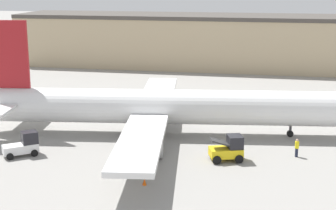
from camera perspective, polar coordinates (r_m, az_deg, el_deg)
The scene contains 7 objects.
ground_plane at distance 56.53m, azimuth -0.00°, elevation -3.30°, with size 400.00×400.00×0.00m, color gray.
terminal_building at distance 99.37m, azimuth 5.95°, elevation 7.04°, with size 78.93×14.09×9.99m.
airplane at distance 55.77m, azimuth -1.14°, elevation -0.21°, with size 43.99×37.38×12.37m.
ground_crew_worker at distance 50.88m, azimuth 14.09°, elevation -4.56°, with size 0.40×0.40×1.80m.
baggage_tug at distance 51.66m, azimuth -15.72°, elevation -4.29°, with size 3.48×3.19×2.31m.
belt_loader_truck at distance 48.69m, azimuth 6.71°, elevation -4.84°, with size 3.42×2.90×2.41m.
safety_cone_near at distance 43.11m, azimuth -2.63°, elevation -8.51°, with size 0.36×0.36×0.55m.
Camera 1 is at (10.61, -52.96, 16.67)m, focal length 55.00 mm.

